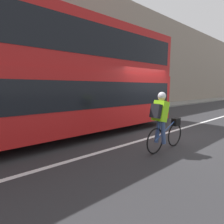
# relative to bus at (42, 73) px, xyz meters

# --- Properties ---
(ground_plane) EXTENTS (80.00, 80.00, 0.00)m
(ground_plane) POSITION_rel_bus_xyz_m (3.73, -2.13, -2.21)
(ground_plane) COLOR #2D2D30
(road_center_line) EXTENTS (50.00, 0.14, 0.01)m
(road_center_line) POSITION_rel_bus_xyz_m (3.73, -2.09, -2.20)
(road_center_line) COLOR silver
(road_center_line) RESTS_ON ground_plane
(sidewalk_curb) EXTENTS (60.00, 2.23, 0.13)m
(sidewalk_curb) POSITION_rel_bus_xyz_m (3.73, 3.94, -2.15)
(sidewalk_curb) COLOR gray
(sidewalk_curb) RESTS_ON ground_plane
(building_facade) EXTENTS (60.00, 0.30, 8.84)m
(building_facade) POSITION_rel_bus_xyz_m (3.73, 5.21, 2.21)
(building_facade) COLOR gray
(building_facade) RESTS_ON ground_plane
(bus) EXTENTS (10.65, 2.56, 3.98)m
(bus) POSITION_rel_bus_xyz_m (0.00, 0.00, 0.00)
(bus) COLOR black
(bus) RESTS_ON ground_plane
(cyclist_on_bike) EXTENTS (1.65, 0.32, 1.63)m
(cyclist_on_bike) POSITION_rel_bus_xyz_m (2.11, -3.11, -1.33)
(cyclist_on_bike) COLOR black
(cyclist_on_bike) RESTS_ON ground_plane
(trash_bin) EXTENTS (0.48, 0.48, 0.83)m
(trash_bin) POSITION_rel_bus_xyz_m (1.76, 3.83, -1.67)
(trash_bin) COLOR #262628
(trash_bin) RESTS_ON sidewalk_curb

